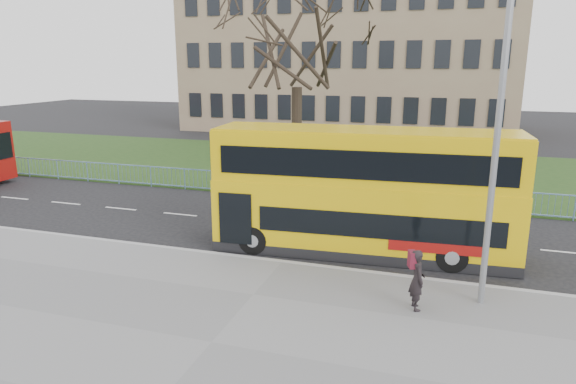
% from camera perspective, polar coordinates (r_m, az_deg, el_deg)
% --- Properties ---
extents(ground, '(120.00, 120.00, 0.00)m').
position_cam_1_polar(ground, '(18.20, 0.91, -6.31)').
color(ground, black).
rests_on(ground, ground).
extents(pavement, '(80.00, 10.50, 0.12)m').
position_cam_1_polar(pavement, '(12.48, -8.47, -16.40)').
color(pavement, slate).
rests_on(pavement, ground).
extents(kerb, '(80.00, 0.20, 0.14)m').
position_cam_1_polar(kerb, '(16.80, -0.63, -7.86)').
color(kerb, '#98989B').
rests_on(kerb, ground).
extents(grass_verge, '(80.00, 15.40, 0.08)m').
position_cam_1_polar(grass_verge, '(31.66, 8.42, 2.50)').
color(grass_verge, '#1B3714').
rests_on(grass_verge, ground).
extents(guard_railing, '(40.00, 0.12, 1.10)m').
position_cam_1_polar(guard_railing, '(24.16, 5.45, 0.18)').
color(guard_railing, '#6B94BE').
rests_on(guard_railing, ground).
extents(bare_tree, '(8.40, 8.40, 12.01)m').
position_cam_1_polar(bare_tree, '(27.49, 1.00, 13.59)').
color(bare_tree, black).
rests_on(bare_tree, grass_verge).
extents(civic_building, '(30.00, 15.00, 14.00)m').
position_cam_1_polar(civic_building, '(52.27, 7.00, 14.79)').
color(civic_building, '#896E57').
rests_on(civic_building, ground).
extents(yellow_bus, '(10.17, 3.04, 4.20)m').
position_cam_1_polar(yellow_bus, '(17.42, 8.39, 0.35)').
color(yellow_bus, '#E2B609').
rests_on(yellow_bus, ground).
extents(pedestrian, '(0.56, 0.69, 1.63)m').
position_cam_1_polar(pedestrian, '(13.84, 14.15, -9.43)').
color(pedestrian, black).
rests_on(pedestrian, pavement).
extents(street_lamp, '(1.80, 0.20, 8.51)m').
position_cam_1_polar(street_lamp, '(13.75, 21.83, 6.54)').
color(street_lamp, gray).
rests_on(street_lamp, pavement).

